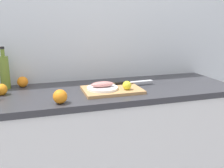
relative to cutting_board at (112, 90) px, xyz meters
The scene contains 11 objects.
back_wall 0.53m from the cutting_board, 105.27° to the left, with size 3.20×0.05×2.50m, color silver.
kitchen_counter 0.48m from the cutting_board, 147.53° to the left, with size 2.00×0.60×0.90m.
cutting_board is the anchor object (origin of this frame).
white_plate 0.07m from the cutting_board, behind, with size 0.20×0.20×0.01m, color white.
fish_fillet 0.08m from the cutting_board, behind, with size 0.15×0.07×0.04m, color tan.
chef_knife 0.18m from the cutting_board, 29.66° to the left, with size 0.29×0.04×0.02m.
lemon_0 0.11m from the cutting_board, 34.88° to the right, with size 0.06×0.06×0.06m, color yellow.
olive_oil_bottle 0.75m from the cutting_board, 157.18° to the left, with size 0.06×0.06×0.29m.
orange_0 0.70m from the cutting_board, 169.99° to the left, with size 0.07×0.07×0.07m, color orange.
orange_1 0.39m from the cutting_board, 156.62° to the right, with size 0.08×0.08×0.08m, color orange.
orange_2 0.64m from the cutting_board, 153.00° to the left, with size 0.08×0.08×0.08m, color orange.
Camera 1 is at (-0.37, -1.61, 1.36)m, focal length 40.48 mm.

